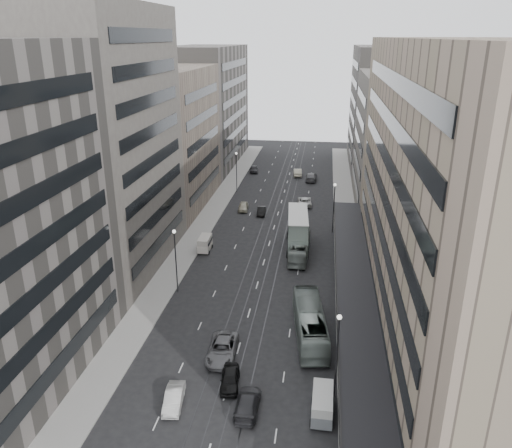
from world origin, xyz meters
The scene contains 28 objects.
ground centered at (0.00, 0.00, 0.00)m, with size 220.00×220.00×0.00m, color black.
sidewalk_right centered at (12.00, 37.50, 0.07)m, with size 4.00×125.00×0.15m, color gray.
sidewalk_left centered at (-12.00, 37.50, 0.07)m, with size 4.00×125.00×0.15m, color gray.
department_store centered at (21.45, 8.00, 14.95)m, with size 19.20×60.00×30.00m.
building_right_mid centered at (21.50, 52.00, 12.00)m, with size 15.00×28.00×24.00m, color #534D48.
building_right_far centered at (21.50, 82.00, 14.00)m, with size 15.00×32.00×28.00m, color #68635D.
building_left_b centered at (-21.50, 19.00, 17.00)m, with size 15.00×26.00×34.00m, color #534D48.
building_left_c centered at (-21.50, 46.00, 12.50)m, with size 15.00×28.00×25.00m, color slate.
building_left_d centered at (-21.50, 79.00, 14.00)m, with size 15.00×38.00×28.00m, color #68635D.
lamp_right_near centered at (9.70, -5.00, 5.20)m, with size 0.44×0.44×8.32m.
lamp_right_far centered at (9.70, 35.00, 5.20)m, with size 0.44×0.44×8.32m.
lamp_left_near centered at (-9.70, 12.00, 5.20)m, with size 0.44×0.44×8.32m.
lamp_left_far centered at (-9.70, 55.00, 5.20)m, with size 0.44×0.44×8.32m.
bus_near centered at (7.15, 4.19, 1.68)m, with size 2.82×12.06×3.36m, color gray.
bus_far centered at (4.90, 24.79, 1.47)m, with size 2.47×10.55×2.94m, color gray.
double_decker centered at (4.39, 27.70, 3.02)m, with size 3.76×10.41×5.60m.
vw_microbus centered at (8.64, -7.61, 1.24)m, with size 1.96×4.17×2.24m.
panel_van centered at (-9.20, 24.79, 1.24)m, with size 1.85×3.62×2.26m.
sedan_0 centered at (0.20, -4.88, 0.72)m, with size 1.70×4.22×1.44m, color black.
sedan_1 centered at (-4.15, -8.09, 0.69)m, with size 1.47×4.22×1.39m, color beige.
sedan_2 centered at (-1.37, -0.61, 0.83)m, with size 2.74×5.94×1.65m, color slate.
sedan_3 centered at (2.30, -7.84, 0.71)m, with size 2.00×4.92×1.43m, color #272729.
sedan_4 centered at (-6.51, 43.88, 0.72)m, with size 1.71×4.24×1.44m, color #AAA48D.
sedan_5 centered at (-2.93, 42.09, 0.67)m, with size 1.42×4.08×1.34m, color black.
sedan_6 centered at (4.52, 48.48, 0.76)m, with size 2.52×5.47×1.52m, color #BCBBB7.
sedan_7 centered at (5.16, 65.90, 0.85)m, with size 2.38×5.86×1.70m, color #4D4D4F.
sedan_8 centered at (-8.50, 71.36, 0.78)m, with size 1.84×4.57×1.56m, color #272729.
sedan_9 centered at (1.90, 69.59, 0.83)m, with size 1.75×5.02×1.65m, color beige.
Camera 1 is at (7.77, -41.89, 30.18)m, focal length 35.00 mm.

